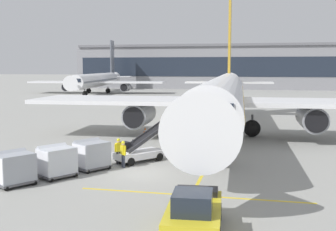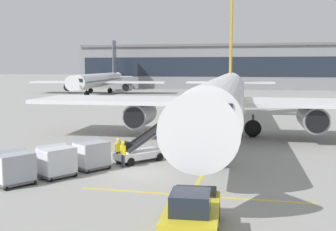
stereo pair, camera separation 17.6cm
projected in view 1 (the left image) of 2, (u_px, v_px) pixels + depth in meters
name	position (u px, v px, depth m)	size (l,w,h in m)	color
ground_plane	(142.00, 173.00, 25.83)	(600.00, 600.00, 0.00)	gray
parked_airplane	(223.00, 97.00, 38.35)	(35.49, 44.90, 15.24)	white
belt_loader	(142.00, 148.00, 29.07)	(4.25, 4.86, 3.17)	silver
baggage_cart_lead	(91.00, 154.00, 26.63)	(2.43, 2.72, 1.91)	#515156
baggage_cart_second	(56.00, 161.00, 24.74)	(2.43, 2.72, 1.91)	#515156
baggage_cart_third	(14.00, 167.00, 23.08)	(2.43, 2.72, 1.91)	#515156
pushback_tug	(194.00, 212.00, 16.54)	(2.42, 4.54, 1.83)	gold
ground_crew_by_loader	(118.00, 149.00, 28.12)	(0.44, 0.44, 1.74)	black
ground_crew_by_carts	(123.00, 152.00, 27.18)	(0.43, 0.45, 1.74)	#333847
safety_cone_engine_keepout	(145.00, 131.00, 40.15)	(0.69, 0.69, 0.77)	black
apron_guidance_line_lead_in	(221.00, 139.00, 37.97)	(0.20, 110.00, 0.01)	yellow
apron_guidance_line_stop_bar	(193.00, 195.00, 21.36)	(12.00, 0.20, 0.01)	yellow
terminal_building	(276.00, 67.00, 125.38)	(118.31, 20.47, 12.92)	gray
distant_airplane	(97.00, 80.00, 102.47)	(33.16, 41.40, 13.75)	white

